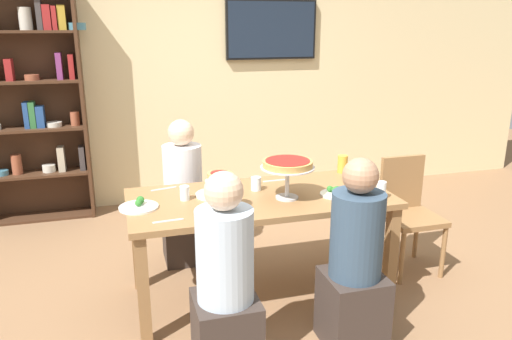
% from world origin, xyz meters
% --- Properties ---
extents(ground_plane, '(12.00, 12.00, 0.00)m').
position_xyz_m(ground_plane, '(0.00, 0.00, 0.00)').
color(ground_plane, '#846042').
extents(rear_partition, '(8.00, 0.12, 2.80)m').
position_xyz_m(rear_partition, '(0.00, 2.20, 1.40)').
color(rear_partition, beige).
rests_on(rear_partition, ground_plane).
extents(dining_table, '(1.74, 0.81, 0.74)m').
position_xyz_m(dining_table, '(0.00, 0.00, 0.65)').
color(dining_table, olive).
rests_on(dining_table, ground_plane).
extents(bookshelf, '(1.18, 0.30, 2.21)m').
position_xyz_m(bookshelf, '(-1.69, 2.01, 1.15)').
color(bookshelf, '#422819').
rests_on(bookshelf, ground_plane).
extents(television, '(0.97, 0.05, 0.60)m').
position_xyz_m(television, '(0.75, 2.11, 1.78)').
color(television, black).
extents(diner_far_left, '(0.34, 0.34, 1.15)m').
position_xyz_m(diner_far_left, '(-0.42, 0.69, 0.49)').
color(diner_far_left, '#382D28').
rests_on(diner_far_left, ground_plane).
extents(diner_near_right, '(0.34, 0.34, 1.15)m').
position_xyz_m(diner_near_right, '(0.37, -0.68, 0.49)').
color(diner_near_right, '#382D28').
rests_on(diner_near_right, ground_plane).
extents(diner_near_left, '(0.34, 0.34, 1.15)m').
position_xyz_m(diner_near_left, '(-0.40, -0.72, 0.49)').
color(diner_near_left, '#382D28').
rests_on(diner_near_left, ground_plane).
extents(chair_head_east, '(0.40, 0.40, 0.87)m').
position_xyz_m(chair_head_east, '(1.21, 0.10, 0.49)').
color(chair_head_east, olive).
rests_on(chair_head_east, ground_plane).
extents(deep_dish_pizza_stand, '(0.35, 0.35, 0.26)m').
position_xyz_m(deep_dish_pizza_stand, '(0.16, -0.10, 0.96)').
color(deep_dish_pizza_stand, silver).
rests_on(deep_dish_pizza_stand, dining_table).
extents(personal_pizza_stand, '(0.18, 0.18, 0.25)m').
position_xyz_m(personal_pizza_stand, '(-0.31, -0.20, 0.91)').
color(personal_pizza_stand, silver).
rests_on(personal_pizza_stand, dining_table).
extents(salad_plate_near_diner, '(0.26, 0.26, 0.07)m').
position_xyz_m(salad_plate_near_diner, '(-0.29, 0.09, 0.76)').
color(salad_plate_near_diner, white).
rests_on(salad_plate_near_diner, dining_table).
extents(salad_plate_far_diner, '(0.24, 0.24, 0.07)m').
position_xyz_m(salad_plate_far_diner, '(-0.79, -0.01, 0.75)').
color(salad_plate_far_diner, white).
rests_on(salad_plate_far_diner, dining_table).
extents(salad_plate_spare, '(0.20, 0.20, 0.06)m').
position_xyz_m(salad_plate_spare, '(0.48, -0.13, 0.76)').
color(salad_plate_spare, white).
rests_on(salad_plate_spare, dining_table).
extents(beer_glass_amber_tall, '(0.08, 0.08, 0.13)m').
position_xyz_m(beer_glass_amber_tall, '(0.76, 0.34, 0.81)').
color(beer_glass_amber_tall, gold).
rests_on(beer_glass_amber_tall, dining_table).
extents(water_glass_clear_near, '(0.06, 0.06, 0.11)m').
position_xyz_m(water_glass_clear_near, '(0.75, -0.27, 0.80)').
color(water_glass_clear_near, white).
rests_on(water_glass_clear_near, dining_table).
extents(water_glass_clear_far, '(0.07, 0.07, 0.09)m').
position_xyz_m(water_glass_clear_far, '(0.01, 0.12, 0.79)').
color(water_glass_clear_far, white).
rests_on(water_glass_clear_far, dining_table).
extents(water_glass_clear_spare, '(0.06, 0.06, 0.09)m').
position_xyz_m(water_glass_clear_spare, '(-0.49, 0.06, 0.79)').
color(water_glass_clear_spare, white).
rests_on(water_glass_clear_spare, dining_table).
extents(cutlery_fork_near, '(0.18, 0.03, 0.00)m').
position_xyz_m(cutlery_fork_near, '(-0.64, -0.28, 0.74)').
color(cutlery_fork_near, silver).
rests_on(cutlery_fork_near, dining_table).
extents(cutlery_knife_near, '(0.18, 0.02, 0.00)m').
position_xyz_m(cutlery_knife_near, '(0.20, 0.28, 0.74)').
color(cutlery_knife_near, silver).
rests_on(cutlery_knife_near, dining_table).
extents(cutlery_fork_far, '(0.18, 0.06, 0.00)m').
position_xyz_m(cutlery_fork_far, '(-0.60, 0.31, 0.74)').
color(cutlery_fork_far, silver).
rests_on(cutlery_fork_far, dining_table).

